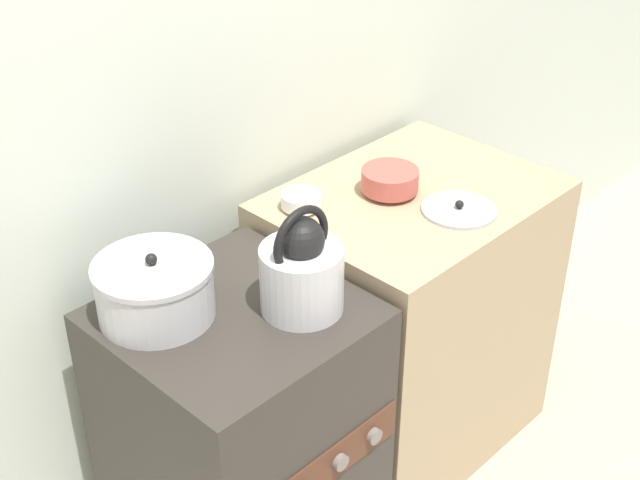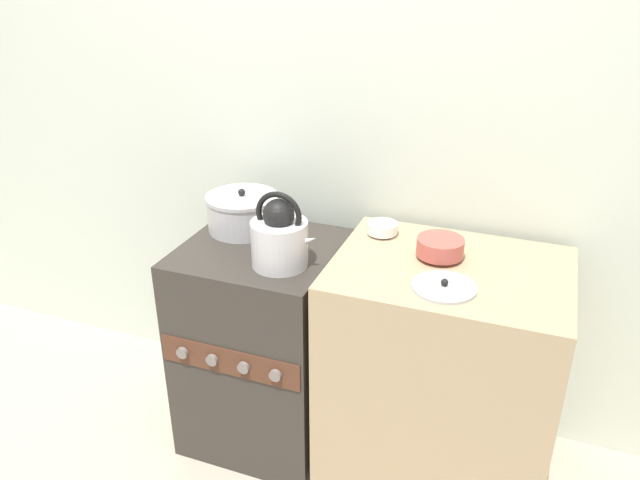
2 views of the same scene
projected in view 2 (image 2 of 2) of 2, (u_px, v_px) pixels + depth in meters
name	position (u px, v px, depth m)	size (l,w,h in m)	color
ground_plane	(238.00, 473.00, 2.48)	(12.00, 12.00, 0.00)	#B2A893
wall_back	(299.00, 122.00, 2.53)	(7.00, 0.06, 2.50)	silver
stove	(264.00, 343.00, 2.53)	(0.58, 0.59, 0.87)	#332D28
counter	(440.00, 374.00, 2.32)	(0.81, 0.62, 0.91)	tan
kettle	(280.00, 237.00, 2.17)	(0.25, 0.20, 0.28)	silver
cooking_pot	(243.00, 212.00, 2.46)	(0.29, 0.29, 0.17)	#B2B2B7
enamel_bowl	(440.00, 247.00, 2.17)	(0.16, 0.16, 0.07)	#B75147
small_ceramic_bowl	(382.00, 228.00, 2.35)	(0.11, 0.11, 0.05)	white
loose_pot_lid	(444.00, 287.00, 1.99)	(0.21, 0.21, 0.03)	#B2B2B7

